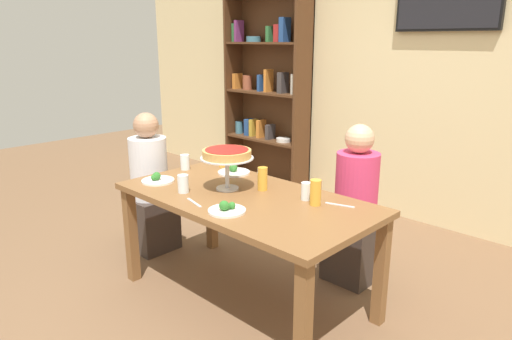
# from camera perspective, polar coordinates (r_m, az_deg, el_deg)

# --- Properties ---
(ground_plane) EXTENTS (12.00, 12.00, 0.00)m
(ground_plane) POSITION_cam_1_polar(r_m,az_deg,el_deg) (3.26, -1.27, -15.58)
(ground_plane) COLOR brown
(rear_partition) EXTENTS (8.00, 0.12, 2.80)m
(rear_partition) POSITION_cam_1_polar(r_m,az_deg,el_deg) (4.61, 18.79, 11.28)
(rear_partition) COLOR beige
(rear_partition) RESTS_ON ground_plane
(dining_table) EXTENTS (1.69, 0.88, 0.74)m
(dining_table) POSITION_cam_1_polar(r_m,az_deg,el_deg) (2.98, -1.34, -4.82)
(dining_table) COLOR brown
(dining_table) RESTS_ON ground_plane
(bookshelf) EXTENTS (1.10, 0.30, 2.21)m
(bookshelf) POSITION_cam_1_polar(r_m,az_deg,el_deg) (5.43, 1.45, 9.76)
(bookshelf) COLOR #4C2D19
(bookshelf) RESTS_ON ground_plane
(diner_head_west) EXTENTS (0.34, 0.34, 1.15)m
(diner_head_west) POSITION_cam_1_polar(r_m,az_deg,el_deg) (3.88, -12.93, -2.73)
(diner_head_west) COLOR #382D28
(diner_head_west) RESTS_ON ground_plane
(diner_far_right) EXTENTS (0.34, 0.34, 1.15)m
(diner_far_right) POSITION_cam_1_polar(r_m,az_deg,el_deg) (3.38, 12.12, -5.52)
(diner_far_right) COLOR #382D28
(diner_far_right) RESTS_ON ground_plane
(deep_dish_pizza_stand) EXTENTS (0.35, 0.35, 0.27)m
(deep_dish_pizza_stand) POSITION_cam_1_polar(r_m,az_deg,el_deg) (3.01, -3.61, 1.76)
(deep_dish_pizza_stand) COLOR silver
(deep_dish_pizza_stand) RESTS_ON dining_table
(salad_plate_near_diner) EXTENTS (0.23, 0.23, 0.07)m
(salad_plate_near_diner) POSITION_cam_1_polar(r_m,az_deg,el_deg) (3.30, -12.09, -1.16)
(salad_plate_near_diner) COLOR white
(salad_plate_near_diner) RESTS_ON dining_table
(salad_plate_far_diner) EXTENTS (0.22, 0.22, 0.07)m
(salad_plate_far_diner) POSITION_cam_1_polar(r_m,az_deg,el_deg) (2.67, -3.64, -4.82)
(salad_plate_far_diner) COLOR white
(salad_plate_far_diner) RESTS_ON dining_table
(salad_plate_spare) EXTENTS (0.24, 0.24, 0.07)m
(salad_plate_spare) POSITION_cam_1_polar(r_m,az_deg,el_deg) (3.43, -2.78, -0.10)
(salad_plate_spare) COLOR white
(salad_plate_spare) RESTS_ON dining_table
(beer_glass_amber_tall) EXTENTS (0.06, 0.06, 0.16)m
(beer_glass_amber_tall) POSITION_cam_1_polar(r_m,az_deg,el_deg) (3.61, -4.14, 1.72)
(beer_glass_amber_tall) COLOR gold
(beer_glass_amber_tall) RESTS_ON dining_table
(beer_glass_amber_short) EXTENTS (0.07, 0.07, 0.16)m
(beer_glass_amber_short) POSITION_cam_1_polar(r_m,az_deg,el_deg) (2.78, 7.37, -2.77)
(beer_glass_amber_short) COLOR gold
(beer_glass_amber_short) RESTS_ON dining_table
(beer_glass_amber_spare) EXTENTS (0.07, 0.07, 0.16)m
(beer_glass_amber_spare) POSITION_cam_1_polar(r_m,az_deg,el_deg) (3.03, 0.87, -1.11)
(beer_glass_amber_spare) COLOR gold
(beer_glass_amber_spare) RESTS_ON dining_table
(water_glass_clear_near) EXTENTS (0.07, 0.07, 0.12)m
(water_glass_clear_near) POSITION_cam_1_polar(r_m,az_deg,el_deg) (3.56, -8.77, 0.97)
(water_glass_clear_near) COLOR white
(water_glass_clear_near) RESTS_ON dining_table
(water_glass_clear_far) EXTENTS (0.06, 0.06, 0.11)m
(water_glass_clear_far) POSITION_cam_1_polar(r_m,az_deg,el_deg) (2.87, 6.20, -2.62)
(water_glass_clear_far) COLOR white
(water_glass_clear_far) RESTS_ON dining_table
(water_glass_clear_spare) EXTENTS (0.07, 0.07, 0.12)m
(water_glass_clear_spare) POSITION_cam_1_polar(r_m,az_deg,el_deg) (3.03, -8.99, -1.68)
(water_glass_clear_spare) COLOR white
(water_glass_clear_spare) RESTS_ON dining_table
(cutlery_fork_near) EXTENTS (0.18, 0.07, 0.00)m
(cutlery_fork_near) POSITION_cam_1_polar(r_m,az_deg,el_deg) (2.82, 10.31, -4.28)
(cutlery_fork_near) COLOR silver
(cutlery_fork_near) RESTS_ON dining_table
(cutlery_knife_near) EXTENTS (0.18, 0.06, 0.00)m
(cutlery_knife_near) POSITION_cam_1_polar(r_m,az_deg,el_deg) (2.84, -7.65, -4.01)
(cutlery_knife_near) COLOR silver
(cutlery_knife_near) RESTS_ON dining_table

